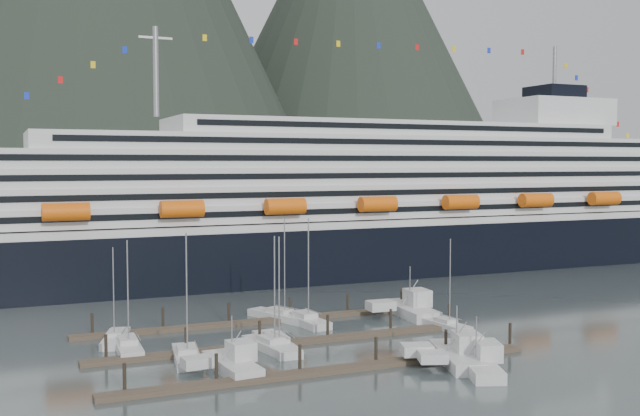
% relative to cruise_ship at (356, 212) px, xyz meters
% --- Properties ---
extents(ground, '(1600.00, 1600.00, 0.00)m').
position_rel_cruise_ship_xyz_m(ground, '(-30.03, -54.94, -12.04)').
color(ground, '#475354').
rests_on(ground, ground).
extents(cruise_ship, '(210.00, 30.40, 50.30)m').
position_rel_cruise_ship_xyz_m(cruise_ship, '(0.00, 0.00, 0.00)').
color(cruise_ship, black).
rests_on(cruise_ship, ground).
extents(dock_near, '(48.18, 2.28, 3.20)m').
position_rel_cruise_ship_xyz_m(dock_near, '(-34.95, -64.89, -11.73)').
color(dock_near, '#493E2F').
rests_on(dock_near, ground).
extents(dock_mid, '(48.18, 2.28, 3.20)m').
position_rel_cruise_ship_xyz_m(dock_mid, '(-34.95, -51.89, -11.73)').
color(dock_mid, '#493E2F').
rests_on(dock_mid, ground).
extents(dock_far, '(48.18, 2.28, 3.20)m').
position_rel_cruise_ship_xyz_m(dock_far, '(-34.95, -38.89, -11.73)').
color(dock_far, '#493E2F').
rests_on(dock_far, ground).
extents(sailboat_a, '(4.10, 9.66, 14.87)m').
position_rel_cruise_ship_xyz_m(sailboat_a, '(-47.77, -54.30, -11.60)').
color(sailboat_a, silver).
rests_on(sailboat_a, ground).
extents(sailboat_b, '(3.12, 10.28, 13.59)m').
position_rel_cruise_ship_xyz_m(sailboat_b, '(-53.06, -47.03, -11.62)').
color(sailboat_b, silver).
rests_on(sailboat_b, ground).
extents(sailboat_c, '(4.23, 10.14, 14.04)m').
position_rel_cruise_ship_xyz_m(sailboat_c, '(-37.58, -53.56, -11.61)').
color(sailboat_c, silver).
rests_on(sailboat_c, ground).
extents(sailboat_d, '(3.41, 11.96, 13.95)m').
position_rel_cruise_ship_xyz_m(sailboat_d, '(-36.66, -52.97, -11.61)').
color(sailboat_d, silver).
rests_on(sailboat_d, ground).
extents(sailboat_e, '(5.00, 9.54, 12.23)m').
position_rel_cruise_ship_xyz_m(sailboat_e, '(-53.77, -42.29, -11.64)').
color(sailboat_e, silver).
rests_on(sailboat_e, ground).
extents(sailboat_f, '(3.98, 10.19, 15.12)m').
position_rel_cruise_ship_xyz_m(sailboat_f, '(-28.53, -42.14, -11.59)').
color(sailboat_f, silver).
rests_on(sailboat_f, ground).
extents(sailboat_g, '(6.61, 10.92, 14.91)m').
position_rel_cruise_ship_xyz_m(sailboat_g, '(-30.65, -37.85, -11.61)').
color(sailboat_g, silver).
rests_on(sailboat_g, ground).
extents(sailboat_h, '(3.41, 8.51, 12.46)m').
position_rel_cruise_ship_xyz_m(sailboat_h, '(-12.42, -52.08, -11.63)').
color(sailboat_h, silver).
rests_on(sailboat_h, ground).
extents(trawler_b, '(7.83, 10.27, 6.50)m').
position_rel_cruise_ship_xyz_m(trawler_b, '(-44.45, -60.33, -11.19)').
color(trawler_b, silver).
rests_on(trawler_b, ground).
extents(trawler_c, '(9.89, 12.58, 6.22)m').
position_rel_cruise_ship_xyz_m(trawler_c, '(-20.32, -69.89, -11.21)').
color(trawler_c, silver).
rests_on(trawler_c, ground).
extents(trawler_d, '(9.66, 12.22, 6.97)m').
position_rel_cruise_ship_xyz_m(trawler_d, '(-20.76, -66.86, -11.15)').
color(trawler_d, silver).
rests_on(trawler_d, ground).
extents(trawler_e, '(9.39, 12.32, 7.89)m').
position_rel_cruise_ship_xyz_m(trawler_e, '(-12.57, -42.74, -11.06)').
color(trawler_e, silver).
rests_on(trawler_e, ground).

